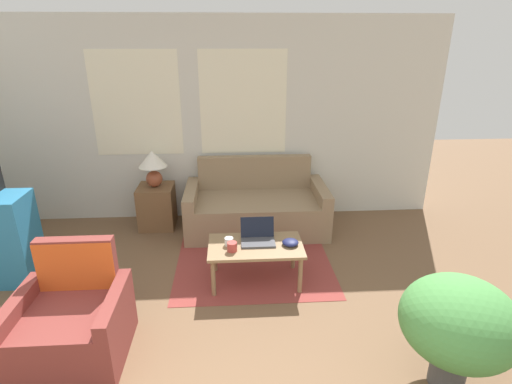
% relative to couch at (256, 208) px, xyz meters
% --- Properties ---
extents(wall_back, '(6.37, 0.06, 2.60)m').
position_rel_couch_xyz_m(wall_back, '(-0.73, 0.46, 1.04)').
color(wall_back, silver).
rests_on(wall_back, ground_plane).
extents(rug, '(1.68, 1.94, 0.01)m').
position_rel_couch_xyz_m(rug, '(-0.08, -0.65, -0.27)').
color(rug, brown).
rests_on(rug, ground_plane).
extents(couch, '(1.76, 0.88, 0.88)m').
position_rel_couch_xyz_m(couch, '(0.00, 0.00, 0.00)').
color(couch, '#937A5B').
rests_on(couch, ground_plane).
extents(armchair, '(0.81, 0.73, 0.86)m').
position_rel_couch_xyz_m(armchair, '(-1.56, -2.11, -0.00)').
color(armchair, brown).
rests_on(armchair, ground_plane).
extents(side_table, '(0.44, 0.44, 0.55)m').
position_rel_couch_xyz_m(side_table, '(-1.28, 0.13, 0.01)').
color(side_table, brown).
rests_on(side_table, ground_plane).
extents(table_lamp, '(0.35, 0.35, 0.47)m').
position_rel_couch_xyz_m(table_lamp, '(-1.28, 0.13, 0.58)').
color(table_lamp, brown).
rests_on(table_lamp, side_table).
extents(coffee_table, '(0.93, 0.54, 0.42)m').
position_rel_couch_xyz_m(coffee_table, '(-0.08, -1.23, 0.10)').
color(coffee_table, '#8E704C').
rests_on(coffee_table, ground_plane).
extents(laptop, '(0.34, 0.27, 0.22)m').
position_rel_couch_xyz_m(laptop, '(-0.06, -1.16, 0.20)').
color(laptop, '#47474C').
rests_on(laptop, coffee_table).
extents(cup_navy, '(0.10, 0.10, 0.09)m').
position_rel_couch_xyz_m(cup_navy, '(-0.31, -1.33, 0.19)').
color(cup_navy, '#B23D38').
rests_on(cup_navy, coffee_table).
extents(cup_yellow, '(0.09, 0.09, 0.08)m').
position_rel_couch_xyz_m(cup_yellow, '(-0.34, -1.22, 0.18)').
color(cup_yellow, white).
rests_on(cup_yellow, coffee_table).
extents(snack_bowl, '(0.16, 0.16, 0.06)m').
position_rel_couch_xyz_m(snack_bowl, '(0.26, -1.25, 0.17)').
color(snack_bowl, '#191E4C').
rests_on(snack_bowl, coffee_table).
extents(potted_plant, '(0.78, 0.78, 0.84)m').
position_rel_couch_xyz_m(potted_plant, '(1.20, -2.61, 0.26)').
color(potted_plant, '#4C4C4C').
rests_on(potted_plant, ground_plane).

